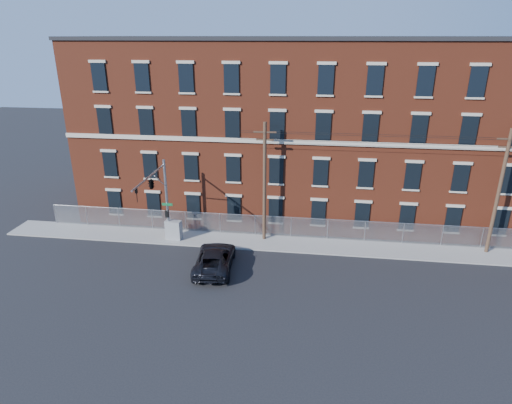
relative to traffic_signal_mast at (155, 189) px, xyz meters
The scene contains 10 objects.
ground 8.35m from the traffic_signal_mast, 19.98° to the right, with size 140.00×140.00×0.00m, color black.
sidewalk 18.98m from the traffic_signal_mast, ahead, with size 65.00×3.00×0.12m, color gray.
mill_building 21.67m from the traffic_signal_mast, 33.14° to the left, with size 55.30×14.32×16.30m.
chain_link_fence 18.97m from the traffic_signal_mast, 12.89° to the left, with size 59.06×0.06×1.85m.
traffic_signal_mast is the anchor object (origin of this frame).
utility_pole_near 8.70m from the traffic_signal_mast, 23.14° to the left, with size 1.80×0.28×10.00m.
utility_pole_mid 26.22m from the traffic_signal_mast, ahead, with size 1.80×0.28×10.00m.
overhead_wires 26.49m from the traffic_signal_mast, ahead, with size 40.00×0.62×0.62m.
pickup_truck 6.98m from the traffic_signal_mast, 21.35° to the right, with size 2.68×5.81×1.62m, color black.
utility_cabinet 5.03m from the traffic_signal_mast, 80.68° to the left, with size 1.33×0.67×1.66m, color gray.
Camera 1 is at (5.81, -27.71, 16.40)m, focal length 30.44 mm.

